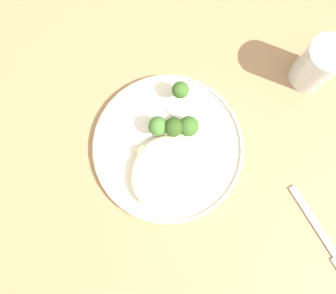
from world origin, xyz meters
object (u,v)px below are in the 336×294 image
object	(u,v)px
seared_scallop_large_seared	(171,158)
dinner_plate	(168,148)
water_glass	(316,66)
broccoli_floret_small_sprig	(174,127)
broccoli_floret_rear_charred	(158,126)
seared_scallop_center_golden	(143,152)
seared_scallop_left_edge	(158,185)
seared_scallop_on_noodles	(152,176)
seared_scallop_rear_pale	(186,163)
dinner_fork	(321,233)
seared_scallop_tilted_round	(166,167)
broccoli_floret_tall_stalk	(188,126)
broccoli_floret_front_edge	(180,90)
seared_scallop_half_hidden	(172,177)

from	to	relation	value
seared_scallop_large_seared	dinner_plate	bearing A→B (deg)	42.87
water_glass	broccoli_floret_small_sprig	bearing A→B (deg)	139.51
broccoli_floret_rear_charred	water_glass	bearing A→B (deg)	-42.97
seared_scallop_center_golden	water_glass	size ratio (longest dim) A/B	0.18
seared_scallop_left_edge	broccoli_floret_rear_charred	bearing A→B (deg)	26.61
broccoli_floret_rear_charred	seared_scallop_center_golden	bearing A→B (deg)	173.95
seared_scallop_on_noodles	broccoli_floret_small_sprig	bearing A→B (deg)	1.55
seared_scallop_rear_pale	dinner_fork	xyz separation A→B (m)	(-0.00, -0.29, -0.02)
seared_scallop_large_seared	seared_scallop_rear_pale	distance (m)	0.03
seared_scallop_on_noodles	seared_scallop_tilted_round	bearing A→B (deg)	-31.64
dinner_plate	water_glass	world-z (taller)	water_glass
seared_scallop_rear_pale	dinner_fork	size ratio (longest dim) A/B	0.21
seared_scallop_rear_pale	broccoli_floret_rear_charred	xyz separation A→B (m)	(0.04, 0.08, 0.02)
seared_scallop_rear_pale	broccoli_floret_rear_charred	distance (m)	0.09
dinner_plate	seared_scallop_center_golden	distance (m)	0.05
seared_scallop_left_edge	broccoli_floret_small_sprig	size ratio (longest dim) A/B	0.57
seared_scallop_rear_pale	broccoli_floret_tall_stalk	xyz separation A→B (m)	(0.06, 0.03, 0.02)
seared_scallop_large_seared	seared_scallop_rear_pale	size ratio (longest dim) A/B	0.64
dinner_plate	dinner_fork	size ratio (longest dim) A/B	1.74
broccoli_floret_small_sprig	broccoli_floret_tall_stalk	distance (m)	0.03
seared_scallop_large_seared	water_glass	distance (m)	0.32
seared_scallop_left_edge	broccoli_floret_small_sprig	distance (m)	0.11
seared_scallop_center_golden	broccoli_floret_front_edge	world-z (taller)	broccoli_floret_front_edge
broccoli_floret_small_sprig	dinner_plate	bearing A→B (deg)	-170.74
seared_scallop_center_golden	broccoli_floret_rear_charred	bearing A→B (deg)	-6.05
broccoli_floret_tall_stalk	broccoli_floret_rear_charred	size ratio (longest dim) A/B	0.99
seared_scallop_center_golden	broccoli_floret_rear_charred	distance (m)	0.06
seared_scallop_large_seared	broccoli_floret_front_edge	size ratio (longest dim) A/B	0.40
seared_scallop_tilted_round	seared_scallop_half_hidden	world-z (taller)	seared_scallop_tilted_round
broccoli_floret_small_sprig	broccoli_floret_rear_charred	distance (m)	0.03
dinner_plate	seared_scallop_center_golden	size ratio (longest dim) A/B	12.66
seared_scallop_center_golden	broccoli_floret_small_sprig	distance (m)	0.08
broccoli_floret_tall_stalk	broccoli_floret_rear_charred	bearing A→B (deg)	116.66
seared_scallop_on_noodles	seared_scallop_half_hidden	distance (m)	0.04
seared_scallop_on_noodles	seared_scallop_left_edge	bearing A→B (deg)	-117.62
broccoli_floret_small_sprig	broccoli_floret_tall_stalk	xyz separation A→B (m)	(0.01, -0.02, -0.00)
dinner_plate	dinner_fork	world-z (taller)	dinner_plate
seared_scallop_left_edge	seared_scallop_rear_pale	size ratio (longest dim) A/B	0.90
seared_scallop_large_seared	seared_scallop_on_noodles	distance (m)	0.05
seared_scallop_tilted_round	seared_scallop_on_noodles	bearing A→B (deg)	148.36
dinner_plate	seared_scallop_rear_pale	size ratio (longest dim) A/B	8.33
seared_scallop_rear_pale	seared_scallop_tilted_round	xyz separation A→B (m)	(-0.02, 0.03, 0.00)
seared_scallop_center_golden	seared_scallop_tilted_round	xyz separation A→B (m)	(-0.01, -0.05, -0.00)
seared_scallop_tilted_round	broccoli_floret_front_edge	size ratio (longest dim) A/B	0.49
seared_scallop_large_seared	broccoli_floret_rear_charred	xyz separation A→B (m)	(0.04, 0.05, 0.02)
seared_scallop_on_noodles	broccoli_floret_front_edge	xyz separation A→B (m)	(0.17, 0.02, 0.03)
dinner_fork	seared_scallop_tilted_round	bearing A→B (deg)	93.67
broccoli_floret_rear_charred	broccoli_floret_front_edge	bearing A→B (deg)	-5.39
seared_scallop_large_seared	seared_scallop_on_noodles	xyz separation A→B (m)	(-0.05, 0.02, 0.00)
seared_scallop_rear_pale	seared_scallop_on_noodles	world-z (taller)	seared_scallop_on_noodles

